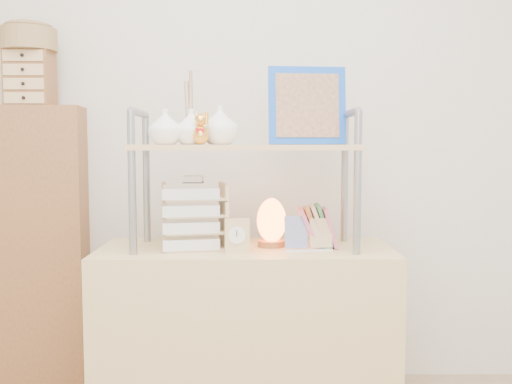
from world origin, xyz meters
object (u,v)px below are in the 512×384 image
desk (246,336)px  salt_lamp (271,222)px  letter_tray (194,219)px  cabinet (37,249)px

desk → salt_lamp: (0.11, 0.02, 0.48)m
letter_tray → salt_lamp: 0.32m
desk → cabinet: cabinet is taller
desk → cabinet: (-0.99, 0.37, 0.30)m
cabinet → salt_lamp: cabinet is taller
cabinet → letter_tray: size_ratio=4.56×
desk → letter_tray: bearing=-177.0°
letter_tray → desk: bearing=3.0°
cabinet → letter_tray: bearing=-31.3°
desk → cabinet: size_ratio=0.89×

